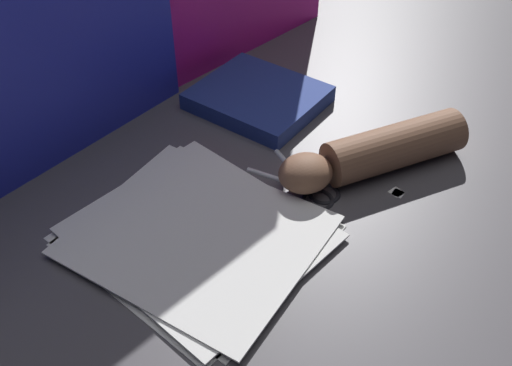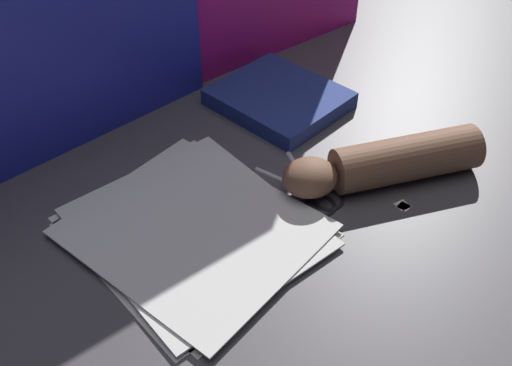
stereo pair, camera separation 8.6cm
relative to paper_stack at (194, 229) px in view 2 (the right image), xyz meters
The scene contains 8 objects.
ground_plane 0.16m from the paper_stack, 36.37° to the right, with size 6.00×6.00×0.00m, color #4C494F.
backdrop_panel_left 0.39m from the paper_stack, 100.85° to the left, with size 0.65×0.04×0.49m.
paper_stack is the anchor object (origin of this frame).
book_closed 0.35m from the paper_stack, 22.73° to the left, with size 0.20×0.22×0.03m.
scissors 0.20m from the paper_stack, 21.55° to the right, with size 0.10×0.17×0.01m.
hand_forearm 0.32m from the paper_stack, 23.76° to the right, with size 0.32×0.22×0.07m.
paper_scrap_near 0.32m from the paper_stack, 35.66° to the right, with size 0.02×0.02×0.00m.
paper_scrap_mid 0.32m from the paper_stack, 35.11° to the right, with size 0.02×0.02×0.00m.
Camera 2 is at (-0.50, -0.40, 0.63)m, focal length 42.00 mm.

